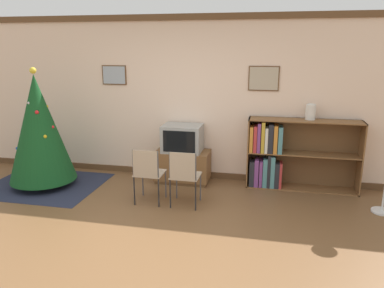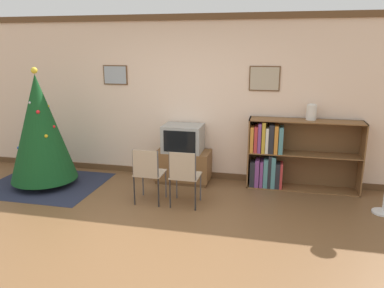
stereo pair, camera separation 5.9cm
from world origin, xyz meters
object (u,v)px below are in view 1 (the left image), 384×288
(television, at_px, (182,138))
(vase, at_px, (311,112))
(christmas_tree, at_px, (39,129))
(tv_console, at_px, (183,166))
(bookshelf, at_px, (281,155))
(folding_chair_left, at_px, (148,172))
(folding_chair_right, at_px, (184,175))

(television, xyz_separation_m, vase, (1.99, 0.12, 0.49))
(christmas_tree, distance_m, tv_console, 2.36)
(tv_console, bearing_deg, bookshelf, 2.62)
(tv_console, height_order, folding_chair_left, folding_chair_left)
(folding_chair_left, bearing_deg, folding_chair_right, 0.00)
(folding_chair_right, distance_m, bookshelf, 1.71)
(folding_chair_left, height_order, vase, vase)
(folding_chair_right, height_order, vase, vase)
(folding_chair_left, distance_m, vase, 2.63)
(tv_console, xyz_separation_m, folding_chair_right, (0.26, -1.00, 0.21))
(folding_chair_right, bearing_deg, folding_chair_left, 180.00)
(tv_console, distance_m, bookshelf, 1.61)
(christmas_tree, relative_size, tv_console, 2.13)
(tv_console, distance_m, folding_chair_left, 1.06)
(tv_console, relative_size, vase, 3.63)
(christmas_tree, relative_size, television, 2.98)
(christmas_tree, relative_size, vase, 7.71)
(tv_console, bearing_deg, folding_chair_right, -75.24)
(tv_console, xyz_separation_m, folding_chair_left, (-0.26, -1.00, 0.21))
(folding_chair_right, relative_size, vase, 3.35)
(christmas_tree, distance_m, bookshelf, 3.84)
(tv_console, bearing_deg, christmas_tree, -163.06)
(christmas_tree, height_order, tv_console, christmas_tree)
(christmas_tree, height_order, folding_chair_left, christmas_tree)
(christmas_tree, xyz_separation_m, vase, (4.15, 0.78, 0.29))
(tv_console, bearing_deg, television, -90.00)
(christmas_tree, relative_size, folding_chair_right, 2.30)
(bookshelf, relative_size, vase, 7.00)
(christmas_tree, xyz_separation_m, tv_console, (2.16, 0.66, -0.68))
(christmas_tree, bearing_deg, folding_chair_right, -8.07)
(television, xyz_separation_m, folding_chair_right, (0.26, -1.00, -0.27))
(television, bearing_deg, tv_console, 90.00)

